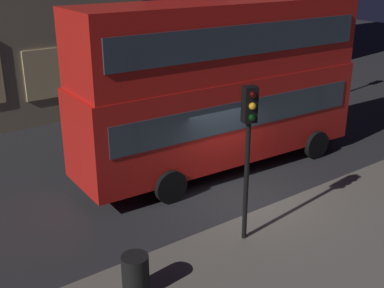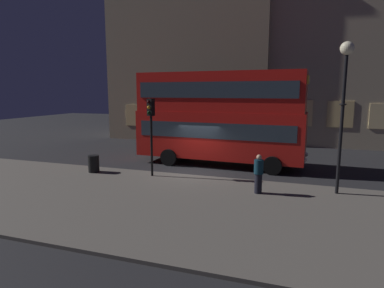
% 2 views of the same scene
% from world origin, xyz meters
% --- Properties ---
extents(ground_plane, '(80.00, 80.00, 0.00)m').
position_xyz_m(ground_plane, '(0.00, 0.00, 0.00)').
color(ground_plane, '#232326').
extents(double_decker_bus, '(10.18, 3.14, 5.55)m').
position_xyz_m(double_decker_bus, '(0.88, 2.20, 3.08)').
color(double_decker_bus, red).
rests_on(double_decker_bus, ground).
extents(traffic_light_near_kerb, '(0.38, 0.40, 3.95)m').
position_xyz_m(traffic_light_near_kerb, '(-1.64, -1.87, 2.96)').
color(traffic_light_near_kerb, black).
rests_on(traffic_light_near_kerb, sidewalk_slab).
extents(traffic_light_far_side, '(0.38, 0.40, 3.77)m').
position_xyz_m(traffic_light_far_side, '(11.25, 5.64, 2.72)').
color(traffic_light_far_side, black).
rests_on(traffic_light_far_side, ground).
extents(litter_bin, '(0.58, 0.58, 0.91)m').
position_xyz_m(litter_bin, '(-4.97, -2.13, 0.58)').
color(litter_bin, black).
rests_on(litter_bin, sidewalk_slab).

